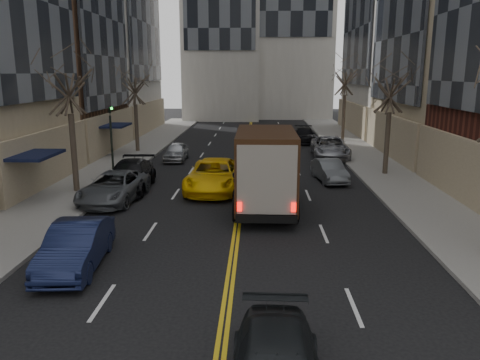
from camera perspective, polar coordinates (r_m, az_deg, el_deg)
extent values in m
cube|color=slate|center=(32.96, -15.24, 1.65)|extent=(4.00, 66.00, 0.15)
cube|color=slate|center=(32.52, 16.67, 1.41)|extent=(4.00, 66.00, 0.15)
cube|color=black|center=(24.68, -23.90, 2.79)|extent=(2.00, 3.00, 0.15)
cube|color=black|center=(25.28, -25.52, 0.43)|extent=(0.20, 3.00, 2.50)
cube|color=black|center=(36.69, -15.12, 6.45)|extent=(2.00, 3.00, 0.15)
cube|color=black|center=(37.09, -16.36, 4.80)|extent=(0.20, 3.00, 2.50)
cylinder|color=#382D23|center=(26.04, -19.59, 3.13)|extent=(0.30, 0.30, 4.05)
cylinder|color=#382D23|center=(38.32, -12.49, 6.24)|extent=(0.30, 0.30, 3.69)
cylinder|color=#382D23|center=(30.24, 17.47, 4.30)|extent=(0.30, 0.30, 3.78)
cylinder|color=#382D23|center=(44.76, 12.50, 7.46)|extent=(0.30, 0.30, 4.14)
cylinder|color=black|center=(27.45, -15.33, 3.63)|extent=(0.12, 0.12, 3.80)
imported|color=black|center=(27.19, -15.63, 8.52)|extent=(0.15, 0.18, 0.90)
sphere|color=#0CE526|center=(27.05, -15.38, 8.41)|extent=(0.14, 0.14, 0.14)
cube|color=black|center=(21.94, 3.08, -2.09)|extent=(2.37, 6.89, 0.32)
cube|color=black|center=(24.17, 3.02, 1.93)|extent=(2.53, 1.83, 2.26)
cube|color=black|center=(21.01, 3.15, 1.60)|extent=(2.58, 5.27, 3.23)
cube|color=black|center=(18.77, 3.23, -4.72)|extent=(2.47, 0.20, 0.32)
cube|color=red|center=(18.61, -0.07, -3.29)|extent=(0.19, 0.06, 0.38)
cube|color=red|center=(18.66, 6.56, -3.34)|extent=(0.19, 0.06, 0.38)
cube|color=gold|center=(20.96, -0.42, 3.39)|extent=(0.04, 0.97, 0.97)
cube|color=gold|center=(21.01, 6.76, 3.32)|extent=(0.04, 0.97, 0.97)
cylinder|color=black|center=(24.16, -0.01, -0.84)|extent=(0.30, 1.03, 1.03)
cylinder|color=black|center=(24.20, 6.00, -0.89)|extent=(0.30, 1.03, 1.03)
cylinder|color=black|center=(20.22, -0.45, -3.61)|extent=(0.30, 1.03, 1.03)
cylinder|color=black|center=(20.27, 6.75, -3.66)|extent=(0.30, 1.03, 1.03)
cube|color=black|center=(9.97, 4.31, -18.05)|extent=(0.13, 0.04, 0.09)
cube|color=blue|center=(9.94, 4.32, -18.14)|extent=(0.10, 0.01, 0.06)
imported|color=yellow|center=(25.42, -3.16, 0.57)|extent=(2.96, 6.09, 1.67)
imported|color=black|center=(22.33, -0.45, -1.14)|extent=(0.49, 0.67, 1.68)
imported|color=#111836|center=(16.36, -19.36, -7.61)|extent=(1.93, 4.62, 1.49)
imported|color=#52555A|center=(24.06, -15.12, -0.85)|extent=(2.78, 5.39, 1.45)
imported|color=black|center=(26.18, -13.28, 0.50)|extent=(2.43, 5.51, 1.58)
imported|color=#ACB0B4|center=(34.50, -7.79, 3.44)|extent=(1.56, 3.82, 1.30)
imported|color=#52565B|center=(28.11, 10.86, 1.14)|extent=(1.86, 4.01, 1.27)
imported|color=#989AA0|center=(35.86, 10.93, 3.92)|extent=(2.89, 5.81, 1.58)
imported|color=black|center=(43.43, 7.81, 5.45)|extent=(2.20, 4.87, 1.38)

